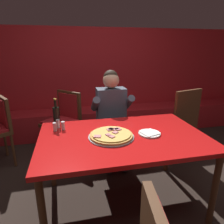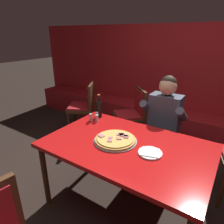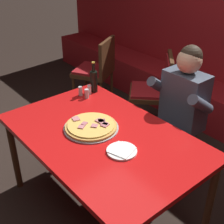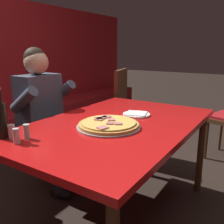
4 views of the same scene
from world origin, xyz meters
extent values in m
plane|color=black|center=(0.00, 0.00, 0.00)|extent=(24.00, 24.00, 0.00)
cube|color=#A3191E|center=(0.00, 2.18, 0.95)|extent=(6.80, 0.16, 1.90)
cube|color=#A3191E|center=(0.00, 1.86, 0.23)|extent=(6.46, 0.48, 0.46)
cylinder|color=#4C2D19|center=(-0.71, -0.43, 0.36)|extent=(0.06, 0.06, 0.72)
cylinder|color=#4C2D19|center=(-0.71, 0.43, 0.36)|extent=(0.06, 0.06, 0.72)
cylinder|color=#4C2D19|center=(0.71, 0.43, 0.36)|extent=(0.06, 0.06, 0.72)
cube|color=red|center=(0.00, 0.00, 0.74)|extent=(1.54, 0.99, 0.04)
cylinder|color=#9E9EA3|center=(-0.12, -0.02, 0.77)|extent=(0.42, 0.42, 0.01)
cylinder|color=#C69347|center=(-0.12, -0.02, 0.78)|extent=(0.40, 0.40, 0.02)
cylinder|color=#E0B251|center=(-0.12, -0.02, 0.79)|extent=(0.36, 0.36, 0.01)
cube|color=#B76670|center=(-0.15, -0.05, 0.80)|extent=(0.05, 0.06, 0.01)
cube|color=#A85B66|center=(-0.10, 0.07, 0.80)|extent=(0.07, 0.07, 0.01)
cube|color=#C6757A|center=(-0.06, 0.06, 0.80)|extent=(0.07, 0.06, 0.01)
cube|color=#C6757A|center=(-0.13, -0.10, 0.80)|extent=(0.06, 0.06, 0.01)
cube|color=#C6757A|center=(-0.11, 0.06, 0.80)|extent=(0.07, 0.06, 0.01)
cube|color=#C6757A|center=(-0.25, -0.06, 0.80)|extent=(0.07, 0.07, 0.01)
cube|color=#C6757A|center=(-0.08, -0.01, 0.80)|extent=(0.06, 0.06, 0.01)
cube|color=#B76670|center=(-0.04, 0.05, 0.80)|extent=(0.07, 0.07, 0.01)
cylinder|color=white|center=(0.25, -0.03, 0.77)|extent=(0.21, 0.21, 0.01)
cube|color=white|center=(0.25, -0.03, 0.78)|extent=(0.19, 0.19, 0.01)
cylinder|color=black|center=(-0.61, 0.38, 0.86)|extent=(0.07, 0.07, 0.20)
cylinder|color=black|center=(-0.61, 0.38, 1.00)|extent=(0.03, 0.03, 0.08)
cylinder|color=#B29933|center=(-0.61, 0.38, 1.05)|extent=(0.03, 0.03, 0.01)
cylinder|color=silver|center=(-0.60, 0.32, 0.80)|extent=(0.04, 0.04, 0.07)
cylinder|color=silver|center=(-0.60, 0.32, 0.78)|extent=(0.03, 0.03, 0.04)
cylinder|color=silver|center=(-0.60, 0.32, 0.84)|extent=(0.04, 0.04, 0.01)
cylinder|color=silver|center=(-0.55, 0.25, 0.80)|extent=(0.04, 0.04, 0.07)
cylinder|color=#B23323|center=(-0.55, 0.25, 0.78)|extent=(0.03, 0.03, 0.04)
cylinder|color=silver|center=(-0.55, 0.25, 0.84)|extent=(0.04, 0.04, 0.01)
cylinder|color=silver|center=(-0.63, 0.24, 0.80)|extent=(0.04, 0.04, 0.07)
cylinder|color=#28231E|center=(-0.63, 0.24, 0.78)|extent=(0.03, 0.03, 0.04)
cylinder|color=silver|center=(-0.63, 0.24, 0.84)|extent=(0.04, 0.04, 0.01)
ellipsoid|color=black|center=(-0.03, 0.56, 0.04)|extent=(0.11, 0.24, 0.09)
ellipsoid|color=black|center=(0.17, 0.56, 0.04)|extent=(0.11, 0.24, 0.09)
cylinder|color=#282833|center=(-0.03, 0.56, 0.23)|extent=(0.11, 0.11, 0.43)
cylinder|color=#282833|center=(0.17, 0.56, 0.23)|extent=(0.11, 0.11, 0.43)
cube|color=#282833|center=(0.07, 0.66, 0.51)|extent=(0.34, 0.40, 0.12)
cube|color=#424C5B|center=(0.07, 0.86, 0.78)|extent=(0.38, 0.22, 0.52)
cylinder|color=#424C5B|center=(-0.15, 0.78, 0.86)|extent=(0.09, 0.30, 0.25)
cylinder|color=#424C5B|center=(0.29, 0.78, 0.86)|extent=(0.09, 0.30, 0.25)
sphere|color=#D6A884|center=(0.07, 0.86, 1.15)|extent=(0.21, 0.21, 0.21)
sphere|color=#2D2319|center=(0.07, 0.87, 1.18)|extent=(0.19, 0.19, 0.19)
cylinder|color=#4C2D19|center=(-0.89, 1.16, 0.23)|extent=(0.04, 0.04, 0.46)
cylinder|color=#4C2D19|center=(-0.62, 0.89, 0.23)|extent=(0.04, 0.04, 0.46)
cylinder|color=#4C2D19|center=(-0.62, 1.42, 0.23)|extent=(0.04, 0.04, 0.46)
cylinder|color=#4C2D19|center=(-0.35, 1.15, 0.23)|extent=(0.04, 0.04, 0.46)
cube|color=#4C2D19|center=(-0.62, 1.15, 0.49)|extent=(0.62, 0.62, 0.05)
cube|color=#A3191E|center=(-0.62, 1.15, 0.53)|extent=(0.57, 0.57, 0.03)
cube|color=#4C2D19|center=(-0.48, 1.30, 0.72)|extent=(0.34, 0.34, 0.42)
cube|color=#A3191E|center=(-0.49, 1.28, 0.72)|extent=(0.27, 0.27, 0.36)
cylinder|color=#4C2D19|center=(-1.76, 1.10, 0.23)|extent=(0.04, 0.04, 0.47)
cylinder|color=#4C2D19|center=(-1.58, 0.77, 0.23)|extent=(0.04, 0.04, 0.47)
cylinder|color=#4C2D19|center=(-1.43, 1.29, 0.23)|extent=(0.04, 0.04, 0.47)
cylinder|color=#4C2D19|center=(-1.25, 0.95, 0.23)|extent=(0.04, 0.04, 0.47)
cube|color=#4C2D19|center=(-1.51, 1.03, 0.49)|extent=(0.60, 0.60, 0.05)
cube|color=#A3191E|center=(-1.51, 1.03, 0.53)|extent=(0.55, 0.55, 0.03)
cube|color=#4C2D19|center=(-1.33, 1.12, 0.73)|extent=(0.25, 0.40, 0.42)
cube|color=#A3191E|center=(-1.35, 1.11, 0.73)|extent=(0.20, 0.33, 0.35)
cylinder|color=#4C2D19|center=(0.73, 0.89, 0.24)|extent=(0.04, 0.04, 0.48)
cylinder|color=#4C2D19|center=(0.84, 0.53, 0.24)|extent=(0.04, 0.04, 0.48)
camera|label=1|loc=(-0.47, -1.65, 1.54)|focal=32.00mm
camera|label=2|loc=(0.79, -1.45, 1.74)|focal=32.00mm
camera|label=3|loc=(1.51, -1.17, 2.06)|focal=50.00mm
camera|label=4|loc=(-1.41, -0.89, 1.26)|focal=40.00mm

